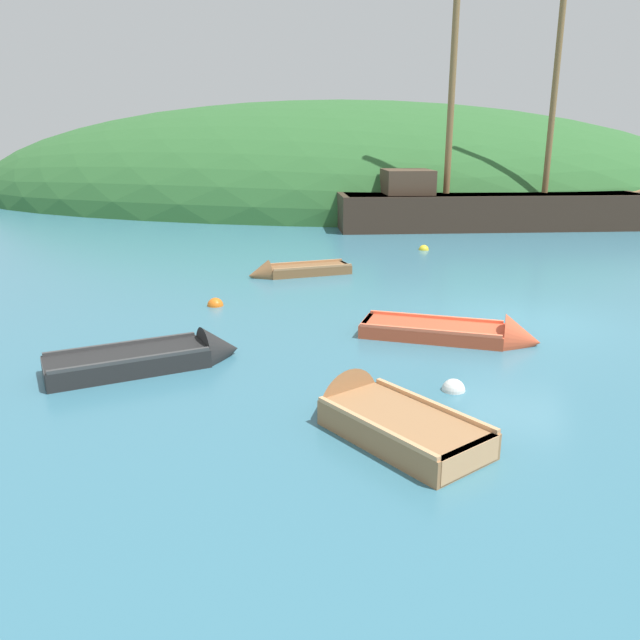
{
  "coord_description": "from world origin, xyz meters",
  "views": [
    {
      "loc": [
        -2.24,
        -15.24,
        4.36
      ],
      "look_at": [
        -4.6,
        -1.67,
        0.3
      ],
      "focal_mm": 35.61,
      "sensor_mm": 36.0,
      "label": 1
    }
  ],
  "objects_px": {
    "sailing_ship": "(486,215)",
    "rowboat_outer_right": "(159,360)",
    "buoy_yellow": "(424,250)",
    "rowboat_outer_left": "(464,336)",
    "rowboat_near_dock": "(379,420)",
    "buoy_white": "(453,390)",
    "rowboat_center": "(293,273)",
    "buoy_orange": "(215,306)"
  },
  "relations": [
    {
      "from": "rowboat_outer_right",
      "to": "rowboat_near_dock",
      "type": "xyz_separation_m",
      "value": [
        4.46,
        -2.0,
        0.02
      ]
    },
    {
      "from": "rowboat_outer_right",
      "to": "buoy_orange",
      "type": "xyz_separation_m",
      "value": [
        -0.4,
        4.5,
        -0.12
      ]
    },
    {
      "from": "sailing_ship",
      "to": "rowboat_outer_left",
      "type": "bearing_deg",
      "value": -109.82
    },
    {
      "from": "sailing_ship",
      "to": "buoy_white",
      "type": "xyz_separation_m",
      "value": [
        -2.06,
        -20.82,
        -0.62
      ]
    },
    {
      "from": "sailing_ship",
      "to": "rowboat_near_dock",
      "type": "distance_m",
      "value": 22.78
    },
    {
      "from": "buoy_white",
      "to": "rowboat_near_dock",
      "type": "bearing_deg",
      "value": -124.28
    },
    {
      "from": "rowboat_outer_left",
      "to": "rowboat_near_dock",
      "type": "height_order",
      "value": "rowboat_near_dock"
    },
    {
      "from": "rowboat_near_dock",
      "to": "buoy_yellow",
      "type": "relative_size",
      "value": 8.05
    },
    {
      "from": "rowboat_outer_left",
      "to": "sailing_ship",
      "type": "bearing_deg",
      "value": 91.01
    },
    {
      "from": "buoy_yellow",
      "to": "buoy_orange",
      "type": "distance_m",
      "value": 10.76
    },
    {
      "from": "sailing_ship",
      "to": "buoy_white",
      "type": "distance_m",
      "value": 20.93
    },
    {
      "from": "rowboat_near_dock",
      "to": "buoy_yellow",
      "type": "distance_m",
      "value": 15.89
    },
    {
      "from": "sailing_ship",
      "to": "buoy_yellow",
      "type": "xyz_separation_m",
      "value": [
        -2.81,
        -6.66,
        -0.62
      ]
    },
    {
      "from": "sailing_ship",
      "to": "buoy_yellow",
      "type": "height_order",
      "value": "sailing_ship"
    },
    {
      "from": "rowboat_outer_left",
      "to": "rowboat_near_dock",
      "type": "distance_m",
      "value": 4.91
    },
    {
      "from": "sailing_ship",
      "to": "buoy_white",
      "type": "height_order",
      "value": "sailing_ship"
    },
    {
      "from": "rowboat_center",
      "to": "buoy_orange",
      "type": "height_order",
      "value": "rowboat_center"
    },
    {
      "from": "buoy_yellow",
      "to": "rowboat_outer_right",
      "type": "bearing_deg",
      "value": -109.34
    },
    {
      "from": "rowboat_near_dock",
      "to": "rowboat_outer_left",
      "type": "bearing_deg",
      "value": -65.71
    },
    {
      "from": "sailing_ship",
      "to": "buoy_yellow",
      "type": "relative_size",
      "value": 43.73
    },
    {
      "from": "rowboat_near_dock",
      "to": "buoy_orange",
      "type": "relative_size",
      "value": 7.44
    },
    {
      "from": "sailing_ship",
      "to": "rowboat_outer_right",
      "type": "distance_m",
      "value": 21.94
    },
    {
      "from": "rowboat_center",
      "to": "rowboat_outer_left",
      "type": "relative_size",
      "value": 0.84
    },
    {
      "from": "rowboat_near_dock",
      "to": "buoy_white",
      "type": "relative_size",
      "value": 7.57
    },
    {
      "from": "sailing_ship",
      "to": "rowboat_outer_right",
      "type": "relative_size",
      "value": 4.72
    },
    {
      "from": "rowboat_center",
      "to": "buoy_yellow",
      "type": "xyz_separation_m",
      "value": [
        4.05,
        5.37,
        -0.08
      ]
    },
    {
      "from": "rowboat_near_dock",
      "to": "sailing_ship",
      "type": "bearing_deg",
      "value": -56.28
    },
    {
      "from": "rowboat_outer_right",
      "to": "rowboat_center",
      "type": "bearing_deg",
      "value": 48.2
    },
    {
      "from": "buoy_yellow",
      "to": "rowboat_outer_left",
      "type": "bearing_deg",
      "value": -84.55
    },
    {
      "from": "rowboat_outer_left",
      "to": "rowboat_outer_right",
      "type": "height_order",
      "value": "rowboat_outer_right"
    },
    {
      "from": "rowboat_outer_left",
      "to": "buoy_yellow",
      "type": "relative_size",
      "value": 10.11
    },
    {
      "from": "rowboat_outer_right",
      "to": "rowboat_near_dock",
      "type": "relative_size",
      "value": 1.15
    },
    {
      "from": "sailing_ship",
      "to": "rowboat_outer_left",
      "type": "relative_size",
      "value": 4.32
    },
    {
      "from": "rowboat_outer_left",
      "to": "buoy_white",
      "type": "bearing_deg",
      "value": -89.39
    },
    {
      "from": "buoy_white",
      "to": "rowboat_outer_right",
      "type": "bearing_deg",
      "value": 177.22
    },
    {
      "from": "rowboat_outer_left",
      "to": "rowboat_outer_right",
      "type": "xyz_separation_m",
      "value": [
        -5.94,
        -2.69,
        0.04
      ]
    },
    {
      "from": "rowboat_near_dock",
      "to": "rowboat_center",
      "type": "bearing_deg",
      "value": -29.03
    },
    {
      "from": "rowboat_outer_left",
      "to": "rowboat_center",
      "type": "bearing_deg",
      "value": 137.93
    },
    {
      "from": "sailing_ship",
      "to": "rowboat_near_dock",
      "type": "height_order",
      "value": "sailing_ship"
    },
    {
      "from": "rowboat_outer_left",
      "to": "buoy_orange",
      "type": "xyz_separation_m",
      "value": [
        -6.34,
        1.81,
        -0.09
      ]
    },
    {
      "from": "rowboat_center",
      "to": "sailing_ship",
      "type": "bearing_deg",
      "value": -148.5
    },
    {
      "from": "buoy_white",
      "to": "buoy_yellow",
      "type": "height_order",
      "value": "buoy_white"
    }
  ]
}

